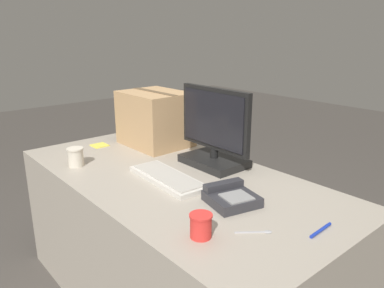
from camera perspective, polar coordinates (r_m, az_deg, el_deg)
name	(u,v)px	position (r m, az deg, el deg)	size (l,w,h in m)	color
office_desk	(175,241)	(2.05, -2.66, -14.51)	(1.80, 0.90, 0.74)	#A89E8E
monitor	(214,136)	(1.98, 3.41, 1.24)	(0.47, 0.24, 0.42)	black
keyboard	(167,178)	(1.82, -3.76, -5.14)	(0.46, 0.19, 0.03)	beige
desk_phone	(231,197)	(1.59, 5.94, -8.04)	(0.23, 0.23, 0.07)	#2D2D33
paper_cup_left	(76,157)	(2.09, -17.31, -1.89)	(0.09, 0.09, 0.10)	beige
paper_cup_right	(201,226)	(1.34, 1.35, -12.33)	(0.08, 0.08, 0.09)	red
spoon	(259,232)	(1.40, 10.15, -13.07)	(0.10, 0.12, 0.00)	#B2B2B7
cardboard_box	(155,119)	(2.36, -5.63, 3.89)	(0.42, 0.34, 0.34)	tan
pen_marker	(321,230)	(1.46, 19.03, -12.30)	(0.02, 0.14, 0.01)	#1933B2
sticky_note_pad	(100,145)	(2.42, -13.90, -0.19)	(0.09, 0.09, 0.01)	#E5DB4C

